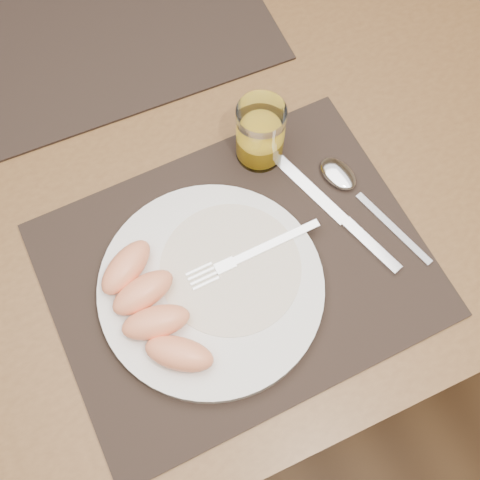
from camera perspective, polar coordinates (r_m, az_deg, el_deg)
name	(u,v)px	position (r m, az deg, el deg)	size (l,w,h in m)	color
ground	(204,298)	(1.52, -3.47, -5.50)	(5.00, 5.00, 0.00)	brown
table	(179,162)	(0.91, -5.83, 7.34)	(1.40, 0.90, 0.75)	brown
placemat_near	(238,269)	(0.74, -0.20, -2.79)	(0.45, 0.35, 0.00)	#2C211B
placemat_far	(109,20)	(0.97, -12.33, 19.75)	(0.45, 0.35, 0.00)	#2C211B
plate	(211,287)	(0.72, -2.75, -4.50)	(0.27, 0.27, 0.02)	white
plate_dressing	(230,268)	(0.72, -0.91, -2.65)	(0.17, 0.17, 0.00)	white
fork	(243,257)	(0.72, 0.30, -1.66)	(0.17, 0.03, 0.00)	silver
knife	(345,221)	(0.77, 9.89, 1.78)	(0.08, 0.21, 0.01)	silver
spoon	(346,182)	(0.79, 10.03, 5.47)	(0.07, 0.19, 0.01)	silver
juice_glass	(260,135)	(0.77, 1.93, 9.88)	(0.06, 0.06, 0.09)	white
grapefruit_wedges	(151,308)	(0.70, -8.47, -6.41)	(0.10, 0.20, 0.03)	#FF9A68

